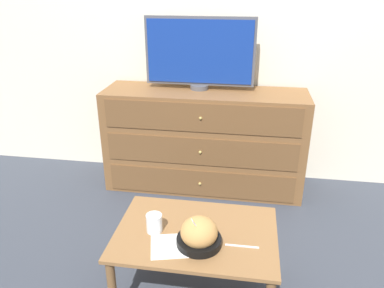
% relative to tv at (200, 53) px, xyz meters
% --- Properties ---
extents(ground_plane, '(12.00, 12.00, 0.00)m').
position_rel_tv_xyz_m(ground_plane, '(0.20, 0.20, -1.10)').
color(ground_plane, '#383D47').
extents(wall_back, '(12.00, 0.05, 2.60)m').
position_rel_tv_xyz_m(wall_back, '(0.20, 0.22, 0.20)').
color(wall_back, silver).
rests_on(wall_back, ground_plane).
extents(dresser, '(1.57, 0.47, 0.82)m').
position_rel_tv_xyz_m(dresser, '(0.05, -0.06, -0.69)').
color(dresser, brown).
rests_on(dresser, ground_plane).
extents(tv, '(0.83, 0.14, 0.54)m').
position_rel_tv_xyz_m(tv, '(0.00, 0.00, 0.00)').
color(tv, '#515156').
rests_on(tv, dresser).
extents(coffee_table, '(0.84, 0.58, 0.39)m').
position_rel_tv_xyz_m(coffee_table, '(0.16, -1.24, -0.76)').
color(coffee_table, olive).
rests_on(coffee_table, ground_plane).
extents(takeout_bowl, '(0.23, 0.23, 0.18)m').
position_rel_tv_xyz_m(takeout_bowl, '(0.19, -1.34, -0.65)').
color(takeout_bowl, black).
rests_on(takeout_bowl, coffee_table).
extents(drink_cup, '(0.08, 0.08, 0.10)m').
position_rel_tv_xyz_m(drink_cup, '(-0.06, -1.26, -0.66)').
color(drink_cup, beige).
rests_on(drink_cup, coffee_table).
extents(napkin, '(0.23, 0.23, 0.00)m').
position_rel_tv_xyz_m(napkin, '(0.05, -1.37, -0.70)').
color(napkin, white).
rests_on(napkin, coffee_table).
extents(knife, '(0.17, 0.01, 0.01)m').
position_rel_tv_xyz_m(knife, '(0.40, -1.32, -0.70)').
color(knife, silver).
rests_on(knife, coffee_table).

